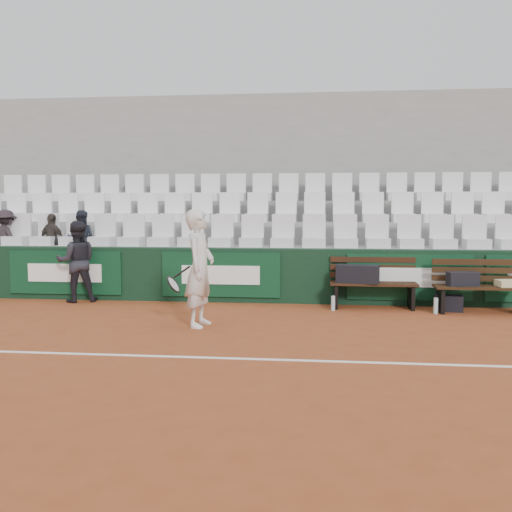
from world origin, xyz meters
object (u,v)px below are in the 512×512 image
at_px(sports_bag_ground, 448,303).
at_px(water_bottle_far, 436,306).
at_px(sports_bag_right, 463,279).
at_px(bench_left, 373,295).
at_px(bench_right, 480,299).
at_px(spectator_a, 5,216).
at_px(sports_bag_left, 358,274).
at_px(ball_kid, 77,262).
at_px(spectator_b, 52,218).
at_px(tennis_player, 200,268).
at_px(water_bottle_near, 333,303).
at_px(spectator_c, 80,217).

bearing_deg(sports_bag_ground, water_bottle_far, -132.73).
bearing_deg(sports_bag_ground, sports_bag_right, -22.46).
distance_m(bench_left, bench_right, 1.75).
xyz_separation_m(sports_bag_ground, spectator_a, (-8.55, 1.08, 1.45)).
distance_m(sports_bag_left, sports_bag_right, 1.74).
height_order(ball_kid, spectator_b, spectator_b).
relative_size(bench_right, spectator_b, 1.38).
xyz_separation_m(bench_right, water_bottle_far, (-0.75, -0.19, -0.09)).
bearing_deg(spectator_a, bench_left, -165.66).
height_order(bench_left, water_bottle_far, bench_left).
distance_m(sports_bag_right, sports_bag_ground, 0.48).
bearing_deg(ball_kid, spectator_a, -48.50).
bearing_deg(tennis_player, water_bottle_near, 36.85).
bearing_deg(water_bottle_far, tennis_player, -159.44).
xyz_separation_m(bench_right, spectator_a, (-9.04, 1.18, 1.36)).
relative_size(bench_right, spectator_c, 1.30).
xyz_separation_m(bench_left, sports_bag_right, (1.45, -0.24, 0.34)).
distance_m(water_bottle_near, ball_kid, 4.78).
height_order(sports_bag_right, sports_bag_ground, sports_bag_right).
bearing_deg(water_bottle_near, spectator_a, 169.30).
relative_size(bench_right, water_bottle_far, 5.59).
bearing_deg(water_bottle_near, sports_bag_left, 32.90).
bearing_deg(bench_left, ball_kid, 179.43).
bearing_deg(tennis_player, bench_left, 34.00).
height_order(bench_right, water_bottle_near, bench_right).
height_order(bench_left, bench_right, same).
bearing_deg(sports_bag_ground, sports_bag_left, 175.97).
distance_m(water_bottle_far, spectator_a, 8.52).
relative_size(water_bottle_far, spectator_c, 0.23).
bearing_deg(tennis_player, spectator_a, 149.17).
bearing_deg(sports_bag_left, spectator_b, 170.87).
xyz_separation_m(tennis_player, spectator_c, (-3.01, 2.75, 0.71)).
xyz_separation_m(sports_bag_left, sports_bag_ground, (1.52, -0.11, -0.47)).
height_order(tennis_player, spectator_a, spectator_a).
bearing_deg(spectator_c, sports_bag_left, 157.99).
relative_size(bench_left, sports_bag_ground, 3.35).
relative_size(sports_bag_right, water_bottle_near, 1.95).
distance_m(sports_bag_ground, water_bottle_near, 1.96).
height_order(bench_right, sports_bag_ground, bench_right).
relative_size(spectator_a, spectator_b, 1.07).
xyz_separation_m(spectator_b, spectator_c, (0.60, 0.00, 0.03)).
bearing_deg(bench_right, water_bottle_far, -166.14).
height_order(bench_left, spectator_c, spectator_c).
distance_m(spectator_a, spectator_b, 0.99).
relative_size(sports_bag_right, ball_kid, 0.33).
height_order(spectator_b, spectator_c, spectator_c).
height_order(tennis_player, spectator_b, spectator_b).
bearing_deg(bench_right, bench_left, 171.61).
height_order(sports_bag_left, spectator_a, spectator_a).
bearing_deg(sports_bag_ground, spectator_b, 171.89).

